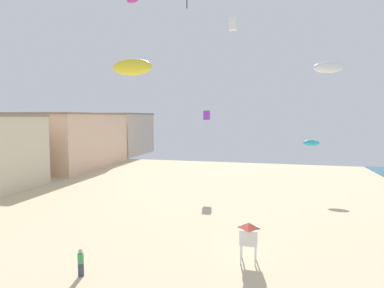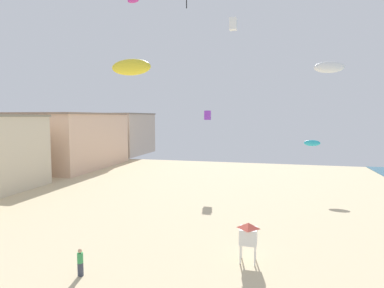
{
  "view_description": "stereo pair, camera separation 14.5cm",
  "coord_description": "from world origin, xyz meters",
  "px_view_note": "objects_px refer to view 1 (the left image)",
  "views": [
    {
      "loc": [
        8.13,
        -4.21,
        9.28
      ],
      "look_at": [
        2.3,
        19.69,
        7.16
      ],
      "focal_mm": 29.8,
      "sensor_mm": 36.0,
      "label": 1
    },
    {
      "loc": [
        8.27,
        -4.17,
        9.28
      ],
      "look_at": [
        2.3,
        19.69,
        7.16
      ],
      "focal_mm": 29.8,
      "sensor_mm": 36.0,
      "label": 2
    }
  ],
  "objects_px": {
    "kite_cyan_parafoil": "(311,143)",
    "kite_purple_box": "(207,115)",
    "kite_flyer": "(81,261)",
    "lifeguard_stand": "(249,234)",
    "kite_white_parafoil": "(329,67)",
    "kite_yellow_parafoil": "(132,67)",
    "kite_magenta_parafoil": "(132,0)",
    "kite_white_box": "(233,24)"
  },
  "relations": [
    {
      "from": "kite_flyer",
      "to": "kite_purple_box",
      "type": "distance_m",
      "value": 29.59
    },
    {
      "from": "kite_white_parafoil",
      "to": "kite_cyan_parafoil",
      "type": "bearing_deg",
      "value": 91.0
    },
    {
      "from": "lifeguard_stand",
      "to": "kite_white_parafoil",
      "type": "xyz_separation_m",
      "value": [
        6.44,
        12.55,
        12.06
      ]
    },
    {
      "from": "kite_flyer",
      "to": "kite_white_parafoil",
      "type": "bearing_deg",
      "value": 42.5
    },
    {
      "from": "kite_white_parafoil",
      "to": "kite_magenta_parafoil",
      "type": "height_order",
      "value": "kite_magenta_parafoil"
    },
    {
      "from": "kite_yellow_parafoil",
      "to": "kite_white_box",
      "type": "distance_m",
      "value": 14.73
    },
    {
      "from": "kite_purple_box",
      "to": "kite_magenta_parafoil",
      "type": "height_order",
      "value": "kite_magenta_parafoil"
    },
    {
      "from": "kite_white_parafoil",
      "to": "kite_yellow_parafoil",
      "type": "bearing_deg",
      "value": -123.81
    },
    {
      "from": "kite_cyan_parafoil",
      "to": "kite_purple_box",
      "type": "xyz_separation_m",
      "value": [
        -13.72,
        1.89,
        3.49
      ]
    },
    {
      "from": "kite_flyer",
      "to": "kite_white_box",
      "type": "xyz_separation_m",
      "value": [
        7.26,
        12.26,
        16.25
      ]
    },
    {
      "from": "kite_cyan_parafoil",
      "to": "kite_magenta_parafoil",
      "type": "height_order",
      "value": "kite_magenta_parafoil"
    },
    {
      "from": "lifeguard_stand",
      "to": "kite_cyan_parafoil",
      "type": "bearing_deg",
      "value": 80.0
    },
    {
      "from": "kite_yellow_parafoil",
      "to": "kite_white_box",
      "type": "bearing_deg",
      "value": 75.59
    },
    {
      "from": "kite_flyer",
      "to": "lifeguard_stand",
      "type": "xyz_separation_m",
      "value": [
        9.34,
        4.26,
        0.92
      ]
    },
    {
      "from": "kite_magenta_parafoil",
      "to": "kite_white_box",
      "type": "relative_size",
      "value": 1.4
    },
    {
      "from": "kite_cyan_parafoil",
      "to": "kite_magenta_parafoil",
      "type": "relative_size",
      "value": 1.41
    },
    {
      "from": "kite_purple_box",
      "to": "kite_magenta_parafoil",
      "type": "distance_m",
      "value": 17.34
    },
    {
      "from": "lifeguard_stand",
      "to": "kite_magenta_parafoil",
      "type": "height_order",
      "value": "kite_magenta_parafoil"
    },
    {
      "from": "kite_purple_box",
      "to": "kite_flyer",
      "type": "bearing_deg",
      "value": -93.83
    },
    {
      "from": "kite_white_parafoil",
      "to": "kite_white_box",
      "type": "relative_size",
      "value": 2.78
    },
    {
      "from": "kite_flyer",
      "to": "lifeguard_stand",
      "type": "height_order",
      "value": "lifeguard_stand"
    },
    {
      "from": "kite_white_parafoil",
      "to": "kite_magenta_parafoil",
      "type": "xyz_separation_m",
      "value": [
        -20.88,
        2.49,
        8.66
      ]
    },
    {
      "from": "kite_flyer",
      "to": "kite_purple_box",
      "type": "xyz_separation_m",
      "value": [
        1.89,
        28.27,
        8.55
      ]
    },
    {
      "from": "kite_yellow_parafoil",
      "to": "kite_purple_box",
      "type": "height_order",
      "value": "kite_yellow_parafoil"
    },
    {
      "from": "kite_purple_box",
      "to": "kite_cyan_parafoil",
      "type": "bearing_deg",
      "value": -7.85
    },
    {
      "from": "kite_flyer",
      "to": "kite_cyan_parafoil",
      "type": "distance_m",
      "value": 31.06
    },
    {
      "from": "kite_flyer",
      "to": "kite_purple_box",
      "type": "relative_size",
      "value": 1.27
    },
    {
      "from": "kite_purple_box",
      "to": "kite_magenta_parafoil",
      "type": "relative_size",
      "value": 0.93
    },
    {
      "from": "lifeguard_stand",
      "to": "kite_cyan_parafoil",
      "type": "xyz_separation_m",
      "value": [
        6.27,
        22.11,
        4.14
      ]
    },
    {
      "from": "kite_yellow_parafoil",
      "to": "kite_purple_box",
      "type": "distance_m",
      "value": 29.41
    },
    {
      "from": "lifeguard_stand",
      "to": "kite_magenta_parafoil",
      "type": "distance_m",
      "value": 29.4
    },
    {
      "from": "kite_cyan_parafoil",
      "to": "kite_purple_box",
      "type": "bearing_deg",
      "value": 172.15
    },
    {
      "from": "kite_cyan_parafoil",
      "to": "kite_white_parafoil",
      "type": "distance_m",
      "value": 12.42
    },
    {
      "from": "lifeguard_stand",
      "to": "kite_purple_box",
      "type": "height_order",
      "value": "kite_purple_box"
    },
    {
      "from": "kite_magenta_parafoil",
      "to": "kite_white_parafoil",
      "type": "bearing_deg",
      "value": -6.8
    },
    {
      "from": "kite_yellow_parafoil",
      "to": "kite_magenta_parafoil",
      "type": "distance_m",
      "value": 24.69
    },
    {
      "from": "kite_white_parafoil",
      "to": "kite_magenta_parafoil",
      "type": "distance_m",
      "value": 22.74
    },
    {
      "from": "kite_flyer",
      "to": "kite_cyan_parafoil",
      "type": "bearing_deg",
      "value": 55.07
    },
    {
      "from": "lifeguard_stand",
      "to": "kite_white_parafoil",
      "type": "bearing_deg",
      "value": 68.67
    },
    {
      "from": "kite_yellow_parafoil",
      "to": "kite_purple_box",
      "type": "xyz_separation_m",
      "value": [
        -1.97,
        29.25,
        -2.24
      ]
    },
    {
      "from": "lifeguard_stand",
      "to": "kite_magenta_parafoil",
      "type": "relative_size",
      "value": 1.84
    },
    {
      "from": "kite_magenta_parafoil",
      "to": "kite_yellow_parafoil",
      "type": "bearing_deg",
      "value": -66.16
    }
  ]
}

